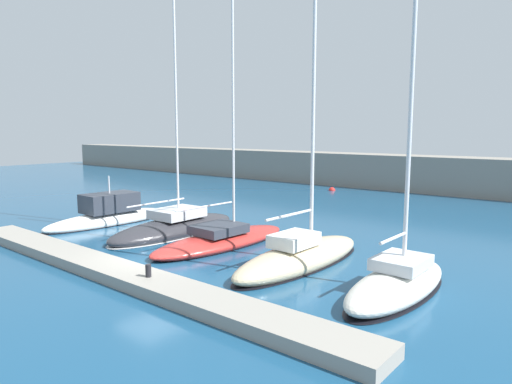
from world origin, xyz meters
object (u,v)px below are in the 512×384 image
sailboat_sand_fourth (301,256)px  mooring_buoy_red (332,190)px  motorboat_white_nearest (110,216)px  sailboat_ivory_fifth (398,281)px  sailboat_charcoal_second (175,227)px  dock_bollard (148,271)px  sailboat_red_third (222,238)px

sailboat_sand_fourth → mooring_buoy_red: size_ratio=21.89×
motorboat_white_nearest → mooring_buoy_red: motorboat_white_nearest is taller
mooring_buoy_red → sailboat_ivory_fifth: bearing=-55.2°
sailboat_charcoal_second → sailboat_sand_fourth: 8.37m
mooring_buoy_red → dock_bollard: 28.08m
dock_bollard → sailboat_charcoal_second: bearing=133.4°
motorboat_white_nearest → sailboat_charcoal_second: sailboat_charcoal_second is taller
sailboat_red_third → dock_bollard: size_ratio=36.36×
sailboat_sand_fourth → sailboat_ivory_fifth: sailboat_ivory_fifth is taller
sailboat_red_third → dock_bollard: 6.36m
motorboat_white_nearest → sailboat_red_third: size_ratio=0.50×
sailboat_charcoal_second → dock_bollard: 8.57m
motorboat_white_nearest → dock_bollard: size_ratio=18.32×
motorboat_white_nearest → sailboat_ivory_fifth: 17.73m
sailboat_red_third → sailboat_charcoal_second: bearing=88.0°
mooring_buoy_red → motorboat_white_nearest: bearing=-96.8°
sailboat_red_third → sailboat_sand_fourth: bearing=-91.2°
sailboat_ivory_fifth → mooring_buoy_red: bearing=35.3°
sailboat_charcoal_second → sailboat_sand_fourth: (8.35, -0.56, 0.05)m
mooring_buoy_red → sailboat_charcoal_second: bearing=-83.1°
sailboat_red_third → sailboat_sand_fourth: (4.68, -0.28, 0.03)m
mooring_buoy_red → dock_bollard: dock_bollard is taller
sailboat_red_third → mooring_buoy_red: bearing=18.7°
dock_bollard → sailboat_ivory_fifth: bearing=36.0°
sailboat_red_third → dock_bollard: (2.22, -5.95, 0.29)m
sailboat_ivory_fifth → dock_bollard: sailboat_ivory_fifth is taller
sailboat_sand_fourth → sailboat_ivory_fifth: bearing=-98.5°
dock_bollard → sailboat_sand_fourth: bearing=66.5°
mooring_buoy_red → sailboat_sand_fourth: bearing=-62.9°
sailboat_charcoal_second → sailboat_sand_fourth: size_ratio=1.27×
sailboat_charcoal_second → sailboat_ivory_fifth: bearing=-97.8°
sailboat_ivory_fifth → mooring_buoy_red: sailboat_ivory_fifth is taller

